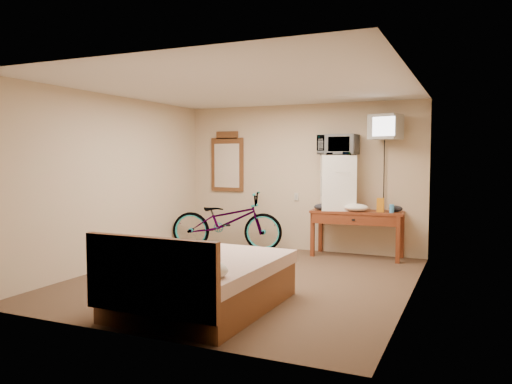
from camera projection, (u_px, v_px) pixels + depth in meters
room at (244, 184)px, 6.48m from camera, size 4.60×4.64×2.50m
desk at (357, 218)px, 7.93m from camera, size 1.47×0.64×0.75m
mini_fridge at (338, 183)px, 8.08m from camera, size 0.68×0.67×0.88m
microwave at (338, 145)px, 8.04m from camera, size 0.62×0.43×0.34m
snack_bag at (380, 205)px, 7.76m from camera, size 0.11×0.06×0.22m
blue_cup at (392, 208)px, 7.66m from camera, size 0.07×0.07×0.13m
cloth_cream at (356, 208)px, 7.84m from camera, size 0.39×0.30×0.12m
cloth_dark_a at (323, 207)px, 8.01m from camera, size 0.29×0.21×0.11m
cloth_dark_b at (396, 209)px, 7.79m from camera, size 0.21×0.17×0.10m
crt_television at (386, 127)px, 7.68m from camera, size 0.52×0.61×0.38m
wall_mirror at (227, 162)px, 9.11m from camera, size 0.64×0.04×1.09m
bicycle at (227, 221)px, 8.58m from camera, size 2.03×1.16×1.01m
bed at (200, 282)px, 5.23m from camera, size 1.46×1.95×0.90m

